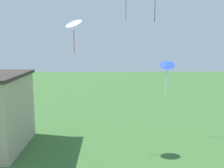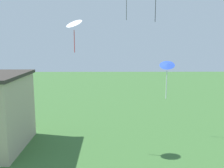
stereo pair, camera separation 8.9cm
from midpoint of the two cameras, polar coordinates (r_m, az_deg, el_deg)
kite_blue_delta at (r=14.29m, az=12.65°, el=3.96°), size 1.01×0.95×2.16m
kite_white_delta at (r=18.00m, az=-8.55°, el=13.52°), size 1.60×1.59×2.37m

